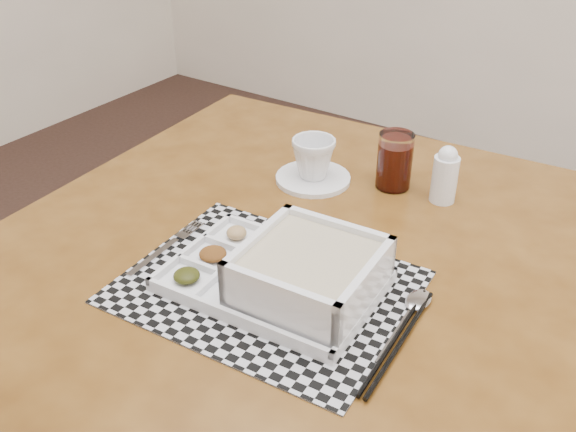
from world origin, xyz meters
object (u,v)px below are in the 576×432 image
object	(u,v)px
serving_tray	(299,276)
juice_glass	(394,163)
creamer_bottle	(445,175)
cup	(313,158)
dining_table	(309,286)

from	to	relation	value
serving_tray	juice_glass	size ratio (longest dim) A/B	2.98
serving_tray	creamer_bottle	world-z (taller)	creamer_bottle
serving_tray	juice_glass	distance (m)	0.39
serving_tray	cup	world-z (taller)	same
creamer_bottle	cup	bearing A→B (deg)	-163.77
dining_table	serving_tray	xyz separation A→B (m)	(0.05, -0.12, 0.12)
dining_table	serving_tray	distance (m)	0.17
serving_tray	juice_glass	bearing A→B (deg)	95.15
dining_table	cup	world-z (taller)	cup
cup	dining_table	bearing A→B (deg)	-57.08
juice_glass	serving_tray	bearing A→B (deg)	-84.85
juice_glass	creamer_bottle	distance (m)	0.10
cup	creamer_bottle	distance (m)	0.25
dining_table	creamer_bottle	distance (m)	0.33
cup	juice_glass	distance (m)	0.16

